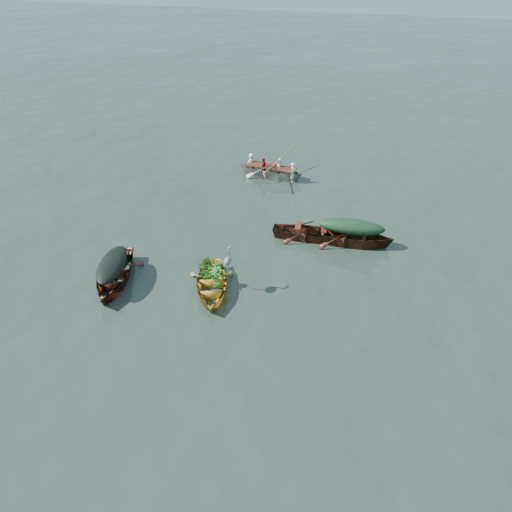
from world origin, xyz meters
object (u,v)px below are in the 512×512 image
at_px(yellow_dinghy, 211,291).
at_px(rowed_boat, 272,177).
at_px(dark_covered_boat, 115,282).
at_px(green_tarp_boat, 349,244).
at_px(heron, 228,265).
at_px(open_wooden_boat, 310,239).

height_order(yellow_dinghy, rowed_boat, rowed_boat).
bearing_deg(dark_covered_boat, yellow_dinghy, -6.94).
bearing_deg(green_tarp_boat, rowed_boat, 38.05).
xyz_separation_m(dark_covered_boat, heron, (3.66, 0.74, 0.92)).
xyz_separation_m(dark_covered_boat, green_tarp_boat, (6.89, 4.68, 0.00)).
relative_size(open_wooden_boat, rowed_boat, 0.93).
xyz_separation_m(yellow_dinghy, dark_covered_boat, (-3.16, -0.50, 0.00)).
height_order(dark_covered_boat, open_wooden_boat, dark_covered_boat).
xyz_separation_m(yellow_dinghy, green_tarp_boat, (3.73, 4.18, 0.00)).
height_order(green_tarp_boat, rowed_boat, same).
bearing_deg(open_wooden_boat, green_tarp_boat, -92.23).
height_order(dark_covered_boat, rowed_boat, dark_covered_boat).
distance_m(rowed_boat, heron, 8.99).
distance_m(green_tarp_boat, open_wooden_boat, 1.43).
bearing_deg(dark_covered_boat, green_tarp_boat, 18.19).
bearing_deg(green_tarp_boat, open_wooden_boat, 90.00).
bearing_deg(open_wooden_boat, yellow_dinghy, 144.87).
distance_m(open_wooden_boat, heron, 4.35).
bearing_deg(heron, open_wooden_boat, 44.35).
distance_m(dark_covered_boat, green_tarp_boat, 8.33).
relative_size(yellow_dinghy, heron, 3.67).
relative_size(yellow_dinghy, green_tarp_boat, 0.78).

